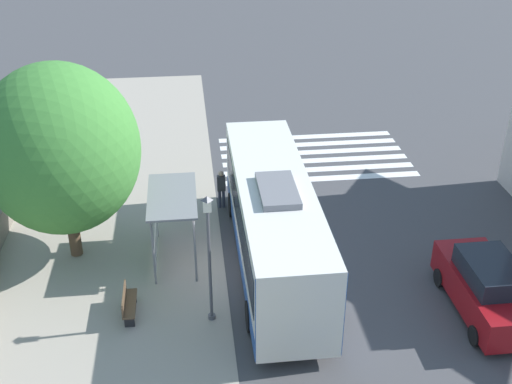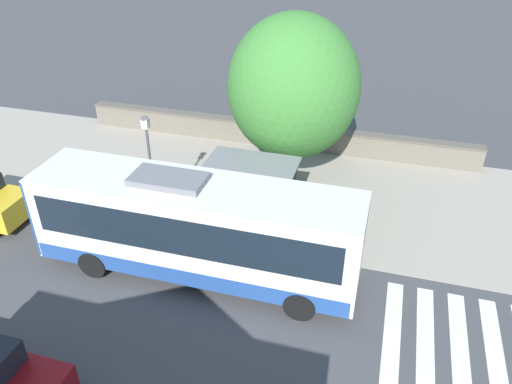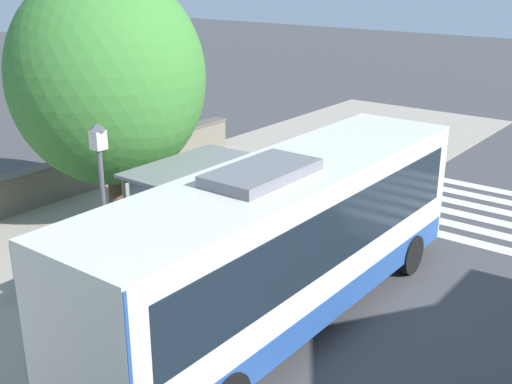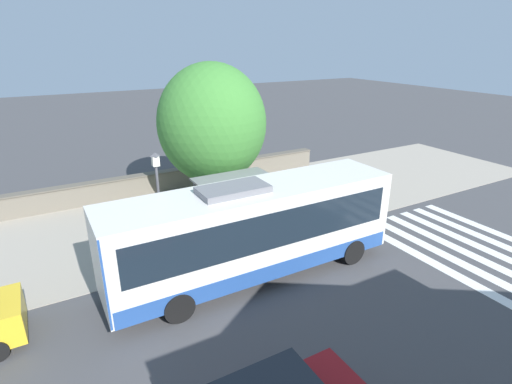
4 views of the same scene
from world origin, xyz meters
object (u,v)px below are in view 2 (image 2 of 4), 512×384
Objects in this scene: bench at (194,181)px; street_lamp_near at (150,162)px; bus at (195,227)px; bus_shelter at (254,170)px; shade_tree at (294,88)px; pedestrian at (337,244)px.

bench is 3.49m from street_lamp_near.
bus_shelter is (-3.65, 0.92, 0.30)m from bus.
bus_shelter is at bearing -10.90° from shade_tree.
street_lamp_near is (-0.81, -7.16, 1.68)m from pedestrian.
street_lamp_near reaches higher than bench.
bus is 7.73m from shade_tree.
pedestrian is at bearing 27.17° from shade_tree.
bus_shelter is 1.99× the size of pedestrian.
street_lamp_near is (1.29, -3.61, 0.48)m from bus_shelter.
shade_tree is (-4.81, 4.28, 1.62)m from street_lamp_near.
bus is at bearing -14.18° from bus_shelter.
bus_shelter is at bearing -120.53° from pedestrian.
bus reaches higher than bench.
street_lamp_near is at bearing -10.75° from bench.
bench is at bearing -60.38° from shade_tree.
bus is at bearing -70.87° from pedestrian.
pedestrian is 0.23× the size of shade_tree.
shade_tree is (-3.51, 0.68, 2.10)m from bus_shelter.
bus is at bearing -12.58° from shade_tree.
shade_tree reaches higher than pedestrian.
bus is 5.65m from bench.
street_lamp_near is 6.64m from shade_tree.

